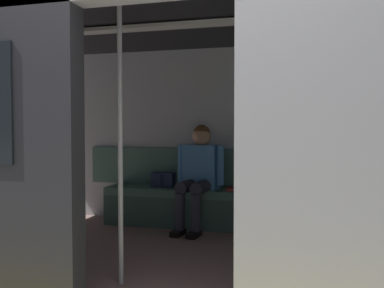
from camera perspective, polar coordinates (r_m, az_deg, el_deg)
train_car at (r=3.62m, az=0.50°, el=7.43°), size 6.40×2.78×2.20m
bench_seat at (r=4.69m, az=4.49°, el=-7.56°), size 2.80×0.44×0.44m
person_seated at (r=4.65m, az=0.92°, el=-3.58°), size 0.55×0.71×1.17m
handbag at (r=4.90m, az=-3.98°, el=-4.90°), size 0.26×0.15×0.17m
book at (r=4.68m, az=5.68°, el=-6.13°), size 0.17×0.24×0.03m
grab_pole_door at (r=3.02m, az=-9.81°, el=0.16°), size 0.04×0.04×2.06m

